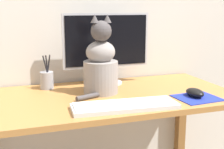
{
  "coord_description": "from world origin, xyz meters",
  "views": [
    {
      "loc": [
        -0.43,
        -1.37,
        1.16
      ],
      "look_at": [
        0.0,
        -0.09,
        0.87
      ],
      "focal_mm": 50.0,
      "sensor_mm": 36.0,
      "label": 1
    }
  ],
  "objects_px": {
    "pen_cup": "(47,80)",
    "monitor": "(106,45)",
    "computer_mouse_right": "(195,93)",
    "cat": "(101,65)",
    "keyboard": "(125,106)"
  },
  "relations": [
    {
      "from": "keyboard",
      "to": "cat",
      "type": "distance_m",
      "value": 0.29
    },
    {
      "from": "keyboard",
      "to": "pen_cup",
      "type": "distance_m",
      "value": 0.5
    },
    {
      "from": "keyboard",
      "to": "computer_mouse_right",
      "type": "relative_size",
      "value": 4.14
    },
    {
      "from": "pen_cup",
      "to": "cat",
      "type": "bearing_deg",
      "value": -34.69
    },
    {
      "from": "keyboard",
      "to": "cat",
      "type": "bearing_deg",
      "value": 100.36
    },
    {
      "from": "monitor",
      "to": "keyboard",
      "type": "xyz_separation_m",
      "value": [
        -0.06,
        -0.43,
        -0.2
      ]
    },
    {
      "from": "keyboard",
      "to": "computer_mouse_right",
      "type": "bearing_deg",
      "value": 11.64
    },
    {
      "from": "pen_cup",
      "to": "monitor",
      "type": "bearing_deg",
      "value": 1.06
    },
    {
      "from": "cat",
      "to": "keyboard",
      "type": "bearing_deg",
      "value": -83.53
    },
    {
      "from": "keyboard",
      "to": "monitor",
      "type": "bearing_deg",
      "value": 86.91
    },
    {
      "from": "monitor",
      "to": "pen_cup",
      "type": "height_order",
      "value": "monitor"
    },
    {
      "from": "monitor",
      "to": "pen_cup",
      "type": "xyz_separation_m",
      "value": [
        -0.32,
        -0.01,
        -0.16
      ]
    },
    {
      "from": "monitor",
      "to": "pen_cup",
      "type": "bearing_deg",
      "value": -178.94
    },
    {
      "from": "computer_mouse_right",
      "to": "cat",
      "type": "relative_size",
      "value": 0.29
    },
    {
      "from": "monitor",
      "to": "cat",
      "type": "relative_size",
      "value": 1.25
    }
  ]
}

